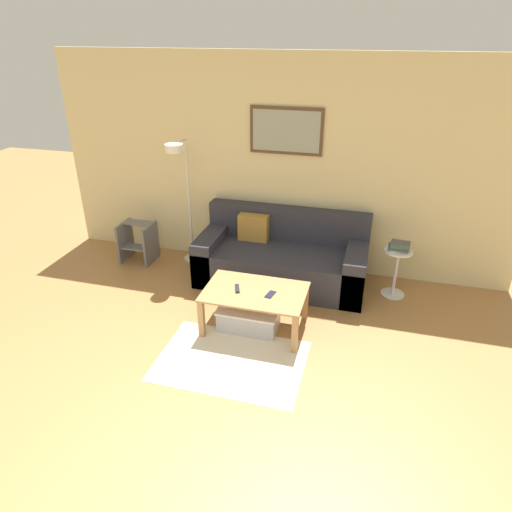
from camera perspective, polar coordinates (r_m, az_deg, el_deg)
The scene contains 11 objects.
wall_back at distance 5.54m, azimuth 2.76°, elevation 11.20°, with size 5.60×0.09×2.55m.
area_rug at distance 4.33m, azimuth -3.15°, elevation -12.92°, with size 1.35×0.93×0.01m, color beige.
couch at distance 5.45m, azimuth 3.26°, elevation -0.32°, with size 1.97×0.88×0.83m.
coffee_table at distance 4.56m, azimuth -0.13°, elevation -5.15°, with size 1.01×0.65×0.43m.
storage_bin at distance 4.67m, azimuth -0.92°, elevation -7.79°, with size 0.62×0.35×0.23m.
floor_lamp at distance 5.54m, azimuth -9.35°, elevation 9.32°, with size 0.23×0.53×1.59m.
side_table at distance 5.36m, azimuth 17.11°, elevation -1.51°, with size 0.31×0.31×0.57m.
book_stack at distance 5.25m, azimuth 17.51°, elevation 1.20°, with size 0.24×0.19×0.09m.
remote_control at distance 4.55m, azimuth -2.35°, elevation -4.07°, with size 0.04×0.15×0.02m, color #232328.
cell_phone at distance 4.46m, azimuth 1.81°, elevation -4.82°, with size 0.07×0.14×0.01m, color #1E2338.
step_stool at distance 6.13m, azimuth -14.55°, elevation 1.82°, with size 0.40×0.38×0.51m.
Camera 1 is at (1.17, -1.57, 2.77)m, focal length 32.00 mm.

